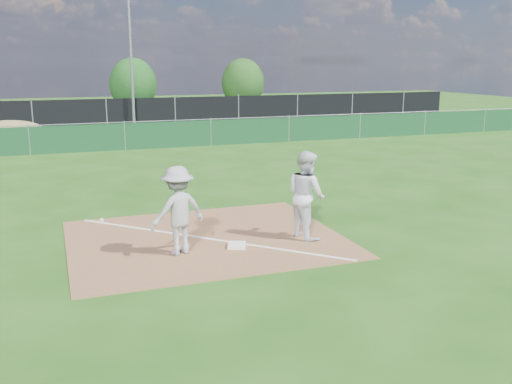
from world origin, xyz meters
The scene contains 16 objects.
ground centered at (0.00, 10.00, 0.00)m, with size 90.00×90.00×0.00m, color #1C490F.
infield_dirt centered at (0.00, 1.00, 0.01)m, with size 6.00×5.00×0.02m, color brown.
foul_line centered at (0.00, 1.00, 0.03)m, with size 0.08×7.00×0.01m, color white.
green_fence centered at (0.00, 15.00, 0.60)m, with size 44.00×0.05×1.20m, color #0E351A.
dirt_mound centered at (-5.00, 18.50, 0.58)m, with size 3.38×2.60×1.17m, color olive.
black_fence centered at (0.00, 23.00, 0.90)m, with size 46.00×0.04×1.80m, color black.
parking_lot centered at (0.00, 28.00, 0.01)m, with size 46.00×9.00×0.01m, color black.
light_pole centered at (1.50, 22.70, 4.00)m, with size 0.16×0.16×8.00m, color slate.
first_base centered at (0.48, 0.18, 0.06)m, with size 0.38×0.38×0.08m, color white.
play_at_first centered at (-0.78, 0.20, 0.94)m, with size 2.25×0.99×1.84m.
runner centered at (2.19, 0.38, 1.00)m, with size 0.97×0.75×1.99m, color silver.
car_left centered at (-4.38, 27.18, 0.75)m, with size 1.76×4.36×1.49m, color #A1A4A8.
car_mid centered at (0.49, 27.11, 0.71)m, with size 1.47×4.22×1.39m, color black.
car_right centered at (4.67, 27.01, 0.75)m, with size 2.07×5.09×1.48m, color black.
tree_mid centered at (2.99, 33.15, 2.15)m, with size 3.52×3.52×4.17m.
tree_right centered at (12.09, 34.27, 2.13)m, with size 3.48×3.48×4.13m.
Camera 1 is at (-3.10, -10.95, 3.94)m, focal length 40.00 mm.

